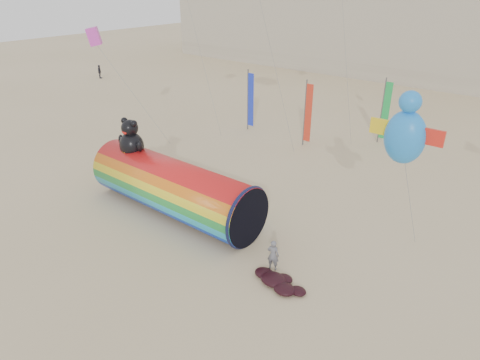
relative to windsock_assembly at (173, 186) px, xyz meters
The scene contains 6 objects.
ground 3.32m from the windsock_assembly, ahead, with size 160.00×160.00×0.00m, color #CCB58C.
windsock_assembly is the anchor object (origin of this frame).
kite_handler 7.45m from the windsock_assembly, ahead, with size 0.56×0.37×1.53m, color slate.
fabric_bundle 8.45m from the windsock_assembly, 11.14° to the right, with size 2.62×1.35×0.41m.
festival_banners 15.36m from the windsock_assembly, 90.55° to the left, with size 10.81×4.45×5.20m.
flying_kites 11.66m from the windsock_assembly, 46.70° to the left, with size 32.43×8.98×10.31m.
Camera 1 is at (13.32, -14.44, 12.26)m, focal length 32.00 mm.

